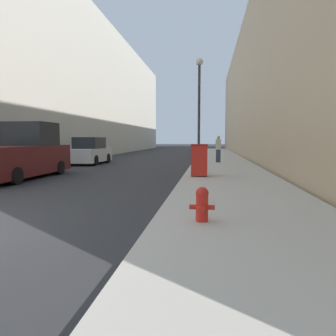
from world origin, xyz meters
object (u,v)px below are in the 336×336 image
(fire_hydrant, at_px, (202,203))
(pickup_truck, at_px, (21,155))
(parked_sedan_near, at_px, (90,152))
(pedestrian_on_sidewalk, at_px, (218,149))
(trash_bin, at_px, (199,160))
(lamppost, at_px, (199,102))

(fire_hydrant, relative_size, pickup_truck, 0.11)
(pickup_truck, xyz_separation_m, parked_sedan_near, (-0.01, 7.90, -0.18))
(pickup_truck, xyz_separation_m, pedestrian_on_sidewalk, (8.36, 8.72, 0.01))
(trash_bin, relative_size, parked_sedan_near, 0.31)
(trash_bin, height_order, pickup_truck, pickup_truck)
(fire_hydrant, height_order, lamppost, lamppost)
(lamppost, bearing_deg, trash_bin, -87.85)
(pickup_truck, bearing_deg, fire_hydrant, -41.68)
(fire_hydrant, xyz_separation_m, pickup_truck, (-7.65, 6.81, 0.51))
(trash_bin, bearing_deg, parked_sedan_near, 135.29)
(trash_bin, relative_size, lamppost, 0.22)
(lamppost, xyz_separation_m, parked_sedan_near, (-7.20, 2.39, -2.87))
(lamppost, distance_m, parked_sedan_near, 8.12)
(fire_hydrant, distance_m, parked_sedan_near, 16.59)
(parked_sedan_near, bearing_deg, pedestrian_on_sidewalk, 5.59)
(pickup_truck, height_order, parked_sedan_near, pickup_truck)
(fire_hydrant, xyz_separation_m, trash_bin, (-0.27, 7.40, 0.33))
(parked_sedan_near, relative_size, pedestrian_on_sidewalk, 2.43)
(pedestrian_on_sidewalk, bearing_deg, lamppost, -109.98)
(fire_hydrant, relative_size, parked_sedan_near, 0.15)
(pedestrian_on_sidewalk, bearing_deg, fire_hydrant, -92.64)
(fire_hydrant, bearing_deg, lamppost, 92.10)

